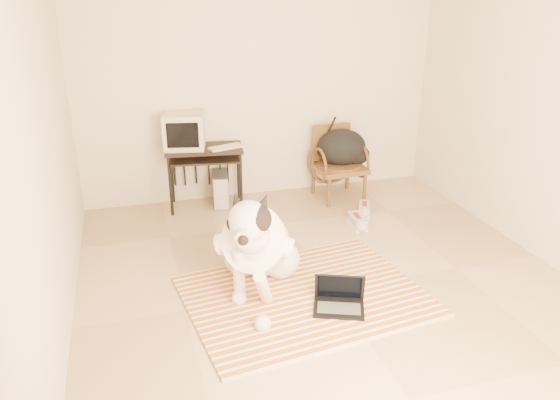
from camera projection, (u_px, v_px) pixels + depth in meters
name	position (u px, v px, depth m)	size (l,w,h in m)	color
floor	(331.00, 288.00, 4.46)	(4.50, 4.50, 0.00)	tan
wall_back	(261.00, 77.00, 5.94)	(4.50, 4.50, 0.00)	beige
wall_left	(41.00, 150.00, 3.43)	(4.50, 4.50, 0.00)	beige
rug	(305.00, 296.00, 4.33)	(1.99, 1.62, 0.02)	#D2570C
dog	(257.00, 245.00, 4.32)	(0.74, 1.32, 0.97)	silver
laptop	(339.00, 300.00, 4.14)	(0.45, 0.40, 0.27)	black
computer_desk	(205.00, 156.00, 5.82)	(0.86, 0.56, 0.68)	black
crt_monitor	(184.00, 130.00, 5.73)	(0.49, 0.47, 0.37)	beige
desk_keyboard	(226.00, 147.00, 5.76)	(0.36, 0.13, 0.02)	beige
pc_tower	(221.00, 189.00, 6.04)	(0.22, 0.41, 0.36)	#464749
rattan_chair	(337.00, 163.00, 6.18)	(0.56, 0.54, 0.80)	brown
backpack	(344.00, 149.00, 6.15)	(0.60, 0.46, 0.42)	black
sneaker_left	(357.00, 222.00, 5.55)	(0.15, 0.32, 0.11)	silver
sneaker_right	(364.00, 209.00, 5.85)	(0.23, 0.32, 0.10)	silver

